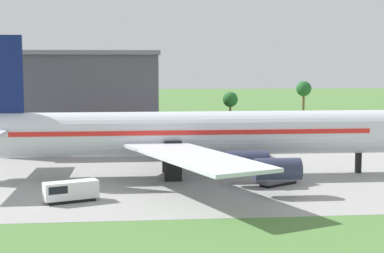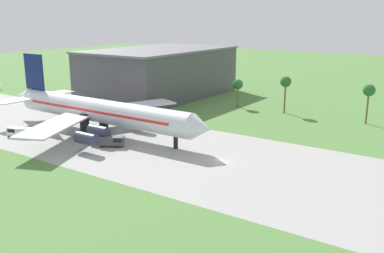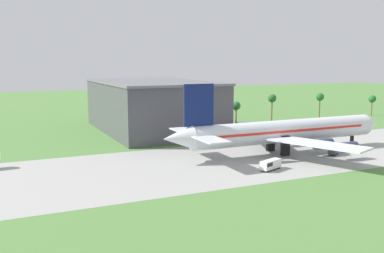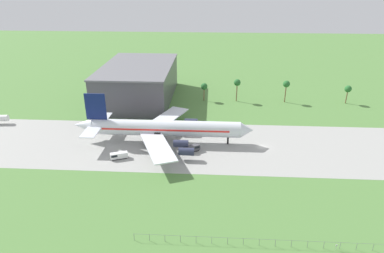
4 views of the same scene
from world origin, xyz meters
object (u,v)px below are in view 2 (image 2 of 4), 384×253
(jet_airliner, at_px, (98,111))
(terminal_building, at_px, (160,73))
(baggage_tug, at_px, (19,132))
(fuel_truck, at_px, (112,141))

(jet_airliner, bearing_deg, terminal_building, 111.06)
(terminal_building, bearing_deg, baggage_tug, -85.08)
(baggage_tug, bearing_deg, terminal_building, 94.92)
(terminal_building, bearing_deg, jet_airliner, -68.94)
(jet_airliner, relative_size, terminal_building, 1.19)
(jet_airliner, bearing_deg, baggage_tug, -134.46)
(baggage_tug, xyz_separation_m, fuel_truck, (27.20, 7.50, 0.05))
(fuel_truck, distance_m, terminal_building, 69.93)
(jet_airliner, distance_m, baggage_tug, 21.58)
(jet_airliner, height_order, fuel_truck, jet_airliner)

